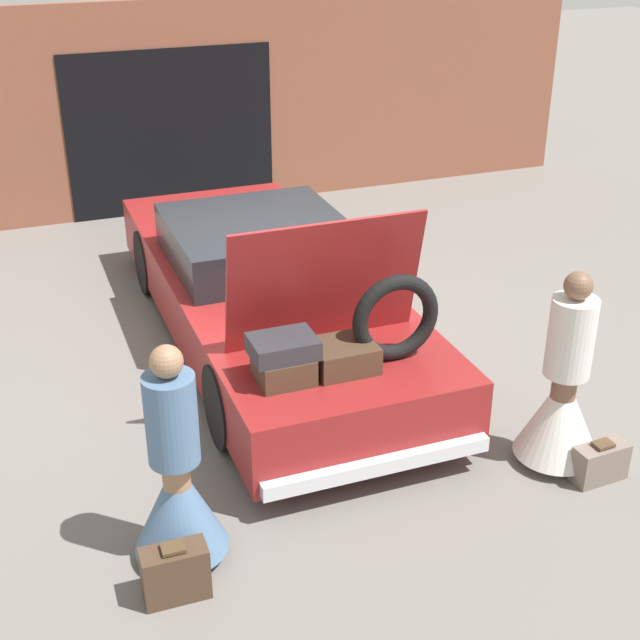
{
  "coord_description": "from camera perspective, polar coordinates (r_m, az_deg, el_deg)",
  "views": [
    {
      "loc": [
        -2.31,
        -7.58,
        4.18
      ],
      "look_at": [
        0.0,
        -1.45,
        0.91
      ],
      "focal_mm": 50.0,
      "sensor_mm": 36.0,
      "label": 1
    }
  ],
  "objects": [
    {
      "name": "car",
      "position": [
        8.69,
        -3.33,
        1.85
      ],
      "size": [
        1.95,
        5.35,
        1.85
      ],
      "color": "maroon",
      "rests_on": "ground_plane"
    },
    {
      "name": "garage_wall_back",
      "position": [
        12.4,
        -9.64,
        13.13
      ],
      "size": [
        12.0,
        0.14,
        2.8
      ],
      "color": "brown",
      "rests_on": "ground_plane"
    },
    {
      "name": "suitcase_beside_right_person",
      "position": [
        7.24,
        17.49,
        -8.69
      ],
      "size": [
        0.44,
        0.21,
        0.34
      ],
      "color": "#75665B",
      "rests_on": "ground_plane"
    },
    {
      "name": "person_left",
      "position": [
        6.05,
        -9.12,
        -10.48
      ],
      "size": [
        0.64,
        0.64,
        1.63
      ],
      "rotation": [
        0.0,
        0.0,
        -1.41
      ],
      "color": "#997051",
      "rests_on": "ground_plane"
    },
    {
      "name": "ground_plane",
      "position": [
        8.96,
        -3.27,
        -1.37
      ],
      "size": [
        40.0,
        40.0,
        0.0
      ],
      "primitive_type": "plane",
      "color": "slate"
    },
    {
      "name": "suitcase_beside_left_person",
      "position": [
        5.99,
        -9.25,
        -15.68
      ],
      "size": [
        0.43,
        0.21,
        0.41
      ],
      "color": "#473323",
      "rests_on": "ground_plane"
    },
    {
      "name": "person_right",
      "position": [
        7.14,
        15.25,
        -4.84
      ],
      "size": [
        0.67,
        0.67,
        1.64
      ],
      "rotation": [
        0.0,
        0.0,
        1.69
      ],
      "color": "brown",
      "rests_on": "ground_plane"
    }
  ]
}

